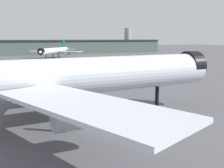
% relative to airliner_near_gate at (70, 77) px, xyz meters
% --- Properties ---
extents(ground, '(900.00, 900.00, 0.00)m').
position_rel_airliner_near_gate_xyz_m(ground, '(3.21, -3.71, -7.98)').
color(ground, '#56565B').
extents(airliner_near_gate, '(62.80, 57.39, 18.10)m').
position_rel_airliner_near_gate_xyz_m(airliner_near_gate, '(0.00, 0.00, 0.00)').
color(airliner_near_gate, silver).
rests_on(airliner_near_gate, ground).
extents(airliner_far_taxiway, '(34.37, 38.08, 12.68)m').
position_rel_airliner_near_gate_xyz_m(airliner_far_taxiway, '(33.52, 144.87, -2.39)').
color(airliner_far_taxiway, silver).
rests_on(airliner_far_taxiway, ground).
extents(terminal_building, '(215.02, 25.38, 24.98)m').
position_rel_airliner_near_gate_xyz_m(terminal_building, '(54.37, 204.19, -1.27)').
color(terminal_building, '#475651').
rests_on(terminal_building, ground).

